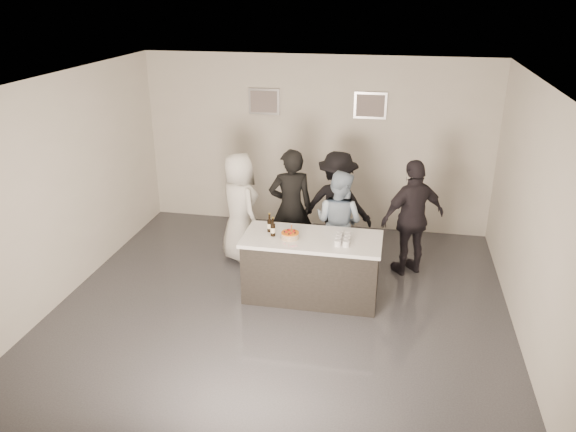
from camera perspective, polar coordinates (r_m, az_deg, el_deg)
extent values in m
plane|color=#3D3D42|center=(7.64, -0.73, -9.42)|extent=(6.00, 6.00, 0.00)
plane|color=white|center=(6.58, -0.86, 13.41)|extent=(6.00, 6.00, 0.00)
cube|color=silver|center=(9.79, 2.85, 7.35)|extent=(6.00, 0.04, 3.00)
cube|color=silver|center=(4.41, -9.03, -12.80)|extent=(6.00, 0.04, 3.00)
cube|color=silver|center=(8.10, -22.06, 2.53)|extent=(0.04, 6.00, 3.00)
cube|color=silver|center=(7.04, 23.87, -0.66)|extent=(0.04, 6.00, 3.00)
cube|color=#B2B2B7|center=(9.77, -2.44, 11.55)|extent=(0.54, 0.04, 0.44)
cube|color=#B2B2B7|center=(9.52, 8.37, 11.05)|extent=(0.54, 0.04, 0.44)
cube|color=white|center=(7.72, 2.41, -5.23)|extent=(1.86, 0.86, 0.90)
cylinder|color=orange|center=(7.48, 0.22, -2.02)|extent=(0.24, 0.24, 0.08)
cylinder|color=black|center=(7.65, -1.89, -0.69)|extent=(0.07, 0.07, 0.26)
cylinder|color=black|center=(7.52, -1.55, -1.12)|extent=(0.07, 0.07, 0.26)
cube|color=orange|center=(7.43, 5.62, -2.29)|extent=(0.19, 0.40, 0.08)
cube|color=pink|center=(7.28, 0.27, -3.01)|extent=(0.24, 0.08, 0.01)
imported|color=black|center=(8.49, 0.28, 0.86)|extent=(0.78, 0.64, 1.83)
imported|color=#A2BAD4|center=(8.31, 5.18, -0.62)|extent=(0.95, 0.87, 1.59)
imported|color=silver|center=(8.68, -4.95, 0.88)|extent=(0.98, 0.98, 1.72)
imported|color=black|center=(8.41, 12.56, -0.18)|extent=(1.10, 0.92, 1.76)
imported|color=black|center=(8.82, 5.01, 1.17)|extent=(1.19, 0.81, 1.70)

